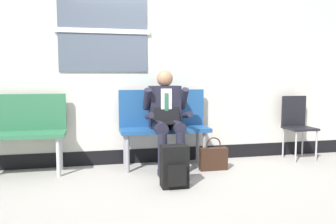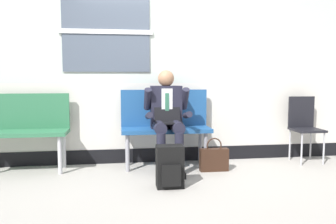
{
  "view_description": "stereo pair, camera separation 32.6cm",
  "coord_description": "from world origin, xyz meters",
  "px_view_note": "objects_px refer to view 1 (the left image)",
  "views": [
    {
      "loc": [
        -0.91,
        -4.01,
        1.18
      ],
      "look_at": [
        -0.0,
        0.08,
        0.75
      ],
      "focal_mm": 36.22,
      "sensor_mm": 36.0,
      "label": 1
    },
    {
      "loc": [
        -0.59,
        -4.07,
        1.18
      ],
      "look_at": [
        -0.0,
        0.08,
        0.75
      ],
      "focal_mm": 36.22,
      "sensor_mm": 36.0,
      "label": 2
    }
  ],
  "objects_px": {
    "bench_with_person": "(163,122)",
    "person_seated": "(167,116)",
    "folding_chair": "(297,121)",
    "backpack": "(175,167)",
    "handbag": "(213,158)",
    "bench_empty": "(19,127)"
  },
  "relations": [
    {
      "from": "bench_with_person",
      "to": "person_seated",
      "type": "xyz_separation_m",
      "value": [
        -0.0,
        -0.21,
        0.09
      ]
    },
    {
      "from": "bench_with_person",
      "to": "folding_chair",
      "type": "bearing_deg",
      "value": -0.83
    },
    {
      "from": "bench_with_person",
      "to": "backpack",
      "type": "bearing_deg",
      "value": -94.21
    },
    {
      "from": "bench_with_person",
      "to": "handbag",
      "type": "distance_m",
      "value": 0.81
    },
    {
      "from": "bench_with_person",
      "to": "folding_chair",
      "type": "distance_m",
      "value": 1.97
    },
    {
      "from": "bench_with_person",
      "to": "backpack",
      "type": "relative_size",
      "value": 2.56
    },
    {
      "from": "backpack",
      "to": "handbag",
      "type": "xyz_separation_m",
      "value": [
        0.65,
        0.56,
        -0.07
      ]
    },
    {
      "from": "bench_with_person",
      "to": "person_seated",
      "type": "bearing_deg",
      "value": -90.0
    },
    {
      "from": "bench_with_person",
      "to": "folding_chair",
      "type": "height_order",
      "value": "bench_with_person"
    },
    {
      "from": "backpack",
      "to": "bench_empty",
      "type": "bearing_deg",
      "value": 152.08
    },
    {
      "from": "bench_empty",
      "to": "person_seated",
      "type": "distance_m",
      "value": 1.8
    },
    {
      "from": "bench_empty",
      "to": "backpack",
      "type": "distance_m",
      "value": 1.98
    },
    {
      "from": "backpack",
      "to": "bench_with_person",
      "type": "bearing_deg",
      "value": 85.79
    },
    {
      "from": "bench_with_person",
      "to": "bench_empty",
      "type": "xyz_separation_m",
      "value": [
        -1.79,
        -0.0,
        -0.02
      ]
    },
    {
      "from": "bench_with_person",
      "to": "handbag",
      "type": "bearing_deg",
      "value": -31.86
    },
    {
      "from": "bench_with_person",
      "to": "handbag",
      "type": "xyz_separation_m",
      "value": [
        0.58,
        -0.36,
        -0.44
      ]
    },
    {
      "from": "bench_empty",
      "to": "bench_with_person",
      "type": "bearing_deg",
      "value": 0.14
    },
    {
      "from": "handbag",
      "to": "folding_chair",
      "type": "bearing_deg",
      "value": 13.38
    },
    {
      "from": "backpack",
      "to": "folding_chair",
      "type": "bearing_deg",
      "value": 23.51
    },
    {
      "from": "bench_with_person",
      "to": "backpack",
      "type": "height_order",
      "value": "bench_with_person"
    },
    {
      "from": "backpack",
      "to": "handbag",
      "type": "relative_size",
      "value": 1.07
    },
    {
      "from": "bench_empty",
      "to": "handbag",
      "type": "relative_size",
      "value": 2.57
    }
  ]
}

